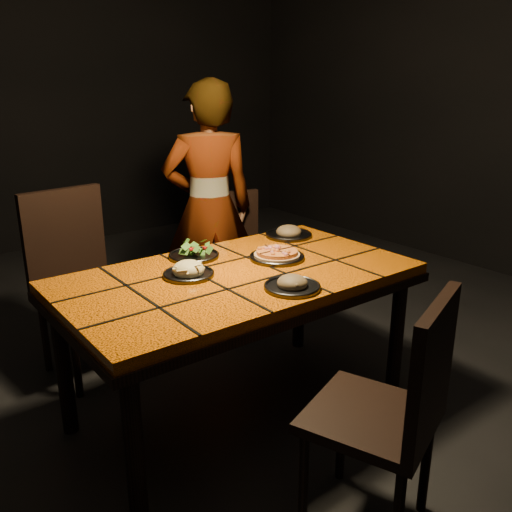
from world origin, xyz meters
TOP-DOWN VIEW (x-y plane):
  - room_shell at (0.00, 0.00)m, footprint 6.04×7.04m
  - dining_table at (0.00, 0.00)m, footprint 1.62×0.92m
  - chair_near at (-0.00, -0.93)m, footprint 0.55×0.55m
  - chair_far_left at (-0.43, 0.94)m, footprint 0.51×0.51m
  - chair_far_right at (0.64, 0.92)m, footprint 0.48×0.48m
  - diner at (0.47, 0.98)m, footprint 0.69×0.58m
  - plate_pizza at (0.27, 0.04)m, footprint 0.27×0.27m
  - plate_pasta at (-0.21, 0.09)m, footprint 0.23×0.23m
  - plate_salad at (-0.05, 0.31)m, footprint 0.25×0.25m
  - plate_mushroom_a at (0.06, -0.31)m, footprint 0.24×0.24m
  - plate_mushroom_b at (0.57, 0.31)m, footprint 0.26×0.26m

SIDE VIEW (x-z plane):
  - chair_far_right at x=0.64m, z-range 0.06..0.95m
  - chair_near at x=0.00m, z-range 0.07..1.01m
  - chair_far_left at x=-0.43m, z-range 0.07..1.10m
  - dining_table at x=0.00m, z-range 0.30..1.05m
  - plate_pizza at x=0.27m, z-range 0.75..0.79m
  - plate_pasta at x=-0.21m, z-range 0.73..0.81m
  - plate_mushroom_a at x=0.06m, z-range 0.73..0.81m
  - plate_mushroom_b at x=0.57m, z-range 0.73..0.82m
  - plate_salad at x=-0.05m, z-range 0.74..0.81m
  - diner at x=0.47m, z-range 0.00..1.60m
  - room_shell at x=0.00m, z-range -0.04..3.04m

